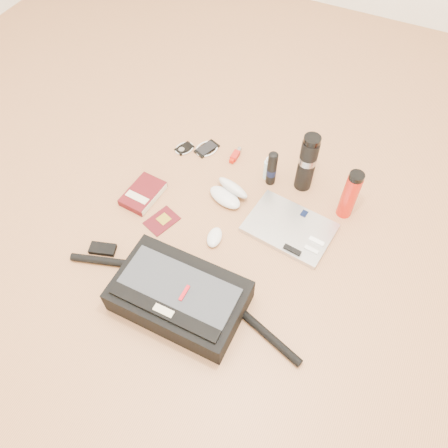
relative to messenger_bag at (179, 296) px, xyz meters
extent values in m
plane|color=#AE7348|center=(0.00, 0.27, -0.06)|extent=(4.00, 4.00, 0.00)
cube|color=black|center=(0.00, 0.00, 0.00)|extent=(0.47, 0.30, 0.11)
cube|color=#2E3137|center=(0.00, -0.01, 0.06)|extent=(0.42, 0.21, 0.01)
cube|color=black|center=(0.00, -0.10, 0.06)|extent=(0.42, 0.05, 0.01)
cube|color=beige|center=(0.00, -0.10, 0.06)|extent=(0.07, 0.03, 0.02)
cube|color=#B50A14|center=(0.03, -0.01, 0.06)|extent=(0.01, 0.06, 0.02)
cylinder|color=black|center=(-0.34, 0.03, -0.05)|extent=(0.29, 0.12, 0.03)
cylinder|color=black|center=(0.35, 0.02, -0.05)|extent=(0.29, 0.12, 0.03)
cube|color=black|center=(-0.39, 0.07, -0.05)|extent=(0.12, 0.08, 0.02)
cube|color=#B5B5B8|center=(0.25, 0.49, -0.05)|extent=(0.37, 0.28, 0.02)
cube|color=black|center=(0.28, 0.58, -0.04)|extent=(0.03, 0.04, 0.00)
cube|color=white|center=(0.37, 0.46, -0.03)|extent=(0.07, 0.03, 0.01)
cube|color=silver|center=(0.37, 0.42, -0.03)|extent=(0.06, 0.02, 0.01)
cube|color=black|center=(0.30, 0.38, -0.03)|extent=(0.08, 0.03, 0.01)
cube|color=#4D0D11|center=(-0.39, 0.38, -0.04)|extent=(0.14, 0.20, 0.03)
cube|color=beige|center=(-0.33, 0.37, -0.04)|extent=(0.02, 0.18, 0.03)
cube|color=beige|center=(-0.40, 0.34, -0.03)|extent=(0.11, 0.04, 0.00)
cube|color=#490C12|center=(-0.25, 0.30, -0.06)|extent=(0.14, 0.16, 0.01)
cube|color=gold|center=(-0.25, 0.31, -0.05)|extent=(0.06, 0.06, 0.00)
ellipsoid|color=silver|center=(-0.01, 0.31, -0.04)|extent=(0.08, 0.11, 0.03)
ellipsoid|color=silver|center=(-0.06, 0.51, -0.04)|extent=(0.18, 0.13, 0.05)
ellipsoid|color=silver|center=(-0.04, 0.56, -0.02)|extent=(0.18, 0.13, 0.09)
ellipsoid|color=black|center=(-0.09, 0.52, -0.03)|extent=(0.05, 0.04, 0.01)
ellipsoid|color=black|center=(-0.03, 0.50, -0.03)|extent=(0.05, 0.04, 0.01)
cylinder|color=black|center=(-0.06, 0.51, -0.03)|extent=(0.03, 0.01, 0.00)
cube|color=black|center=(-0.37, 0.71, -0.06)|extent=(0.08, 0.10, 0.01)
cylinder|color=#9D9DA0|center=(-0.38, 0.70, -0.05)|extent=(0.04, 0.04, 0.00)
torus|color=silver|center=(-0.37, 0.71, -0.06)|extent=(0.10, 0.10, 0.01)
cube|color=black|center=(-0.27, 0.75, -0.06)|extent=(0.10, 0.13, 0.01)
cube|color=black|center=(-0.27, 0.75, -0.05)|extent=(0.08, 0.10, 0.00)
torus|color=white|center=(-0.27, 0.75, -0.05)|extent=(0.12, 0.12, 0.01)
cube|color=#AA1B14|center=(-0.13, 0.76, -0.05)|extent=(0.03, 0.06, 0.03)
cube|color=red|center=(-0.13, 0.73, -0.05)|extent=(0.02, 0.02, 0.02)
cylinder|color=#9B9B9D|center=(-0.13, 0.80, -0.05)|extent=(0.02, 0.03, 0.02)
cylinder|color=#B3E4F7|center=(0.05, 0.71, -0.01)|extent=(0.04, 0.04, 0.10)
cylinder|color=silver|center=(0.05, 0.71, 0.05)|extent=(0.02, 0.02, 0.02)
cylinder|color=white|center=(0.05, 0.71, 0.06)|extent=(0.01, 0.01, 0.01)
cylinder|color=black|center=(0.08, 0.70, 0.03)|extent=(0.05, 0.05, 0.17)
cylinder|color=black|center=(0.08, 0.70, 0.01)|extent=(0.05, 0.05, 0.03)
ellipsoid|color=black|center=(0.08, 0.70, 0.11)|extent=(0.05, 0.05, 0.02)
cylinder|color=black|center=(0.22, 0.74, 0.07)|extent=(0.08, 0.08, 0.26)
cylinder|color=#9E9FA1|center=(0.22, 0.74, 0.10)|extent=(0.08, 0.08, 0.03)
cylinder|color=black|center=(0.22, 0.74, 0.22)|extent=(0.08, 0.08, 0.03)
cylinder|color=red|center=(0.43, 0.67, 0.05)|extent=(0.08, 0.08, 0.22)
cylinder|color=black|center=(0.43, 0.67, 0.17)|extent=(0.08, 0.08, 0.02)
camera|label=1|loc=(0.45, -0.56, 1.45)|focal=35.00mm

